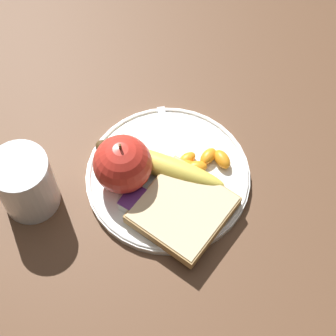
% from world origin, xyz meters
% --- Properties ---
extents(ground_plane, '(3.00, 3.00, 0.00)m').
position_xyz_m(ground_plane, '(0.00, 0.00, 0.00)').
color(ground_plane, brown).
extents(plate, '(0.24, 0.24, 0.01)m').
position_xyz_m(plate, '(0.00, 0.00, 0.01)').
color(plate, white).
rests_on(plate, ground_plane).
extents(juice_glass, '(0.08, 0.08, 0.10)m').
position_xyz_m(juice_glass, '(0.13, -0.15, 0.05)').
color(juice_glass, silver).
rests_on(juice_glass, ground_plane).
extents(apple, '(0.08, 0.08, 0.09)m').
position_xyz_m(apple, '(0.04, -0.05, 0.05)').
color(apple, red).
rests_on(apple, plate).
extents(banana, '(0.07, 0.20, 0.03)m').
position_xyz_m(banana, '(0.00, -0.02, 0.03)').
color(banana, '#E0CC4C').
rests_on(banana, plate).
extents(bread_slice, '(0.13, 0.12, 0.02)m').
position_xyz_m(bread_slice, '(0.04, 0.05, 0.02)').
color(bread_slice, '#AB8751').
rests_on(bread_slice, plate).
extents(fork, '(0.16, 0.14, 0.00)m').
position_xyz_m(fork, '(-0.01, 0.01, 0.01)').
color(fork, silver).
rests_on(fork, plate).
extents(jam_packet, '(0.04, 0.03, 0.02)m').
position_xyz_m(jam_packet, '(0.06, -0.01, 0.02)').
color(jam_packet, silver).
rests_on(jam_packet, plate).
extents(orange_segment_0, '(0.03, 0.03, 0.02)m').
position_xyz_m(orange_segment_0, '(-0.01, 0.01, 0.02)').
color(orange_segment_0, orange).
rests_on(orange_segment_0, plate).
extents(orange_segment_1, '(0.04, 0.03, 0.02)m').
position_xyz_m(orange_segment_1, '(-0.00, 0.05, 0.02)').
color(orange_segment_1, orange).
rests_on(orange_segment_1, plate).
extents(orange_segment_2, '(0.03, 0.04, 0.02)m').
position_xyz_m(orange_segment_2, '(-0.06, 0.06, 0.02)').
color(orange_segment_2, orange).
rests_on(orange_segment_2, plate).
extents(orange_segment_3, '(0.03, 0.02, 0.02)m').
position_xyz_m(orange_segment_3, '(-0.05, 0.04, 0.02)').
color(orange_segment_3, orange).
rests_on(orange_segment_3, plate).
extents(orange_segment_4, '(0.03, 0.04, 0.02)m').
position_xyz_m(orange_segment_4, '(-0.03, 0.03, 0.02)').
color(orange_segment_4, orange).
rests_on(orange_segment_4, plate).
extents(orange_segment_5, '(0.03, 0.04, 0.02)m').
position_xyz_m(orange_segment_5, '(-0.01, 0.07, 0.02)').
color(orange_segment_5, orange).
rests_on(orange_segment_5, plate).
extents(orange_segment_6, '(0.03, 0.03, 0.02)m').
position_xyz_m(orange_segment_6, '(-0.03, 0.01, 0.02)').
color(orange_segment_6, orange).
rests_on(orange_segment_6, plate).
extents(orange_segment_7, '(0.02, 0.03, 0.02)m').
position_xyz_m(orange_segment_7, '(0.00, 0.08, 0.02)').
color(orange_segment_7, orange).
rests_on(orange_segment_7, plate).
extents(orange_segment_8, '(0.03, 0.04, 0.02)m').
position_xyz_m(orange_segment_8, '(-0.02, 0.02, 0.02)').
color(orange_segment_8, orange).
rests_on(orange_segment_8, plate).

